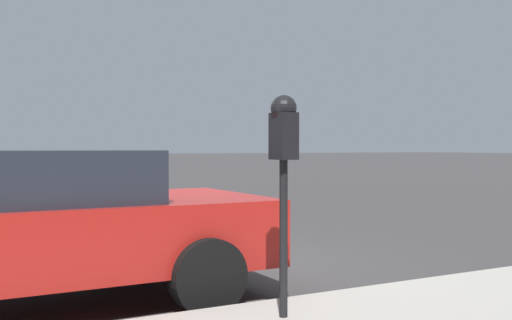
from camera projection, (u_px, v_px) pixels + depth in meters
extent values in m
plane|color=#3D3A3A|center=(180.00, 268.00, 6.82)|extent=(220.00, 220.00, 0.00)
cylinder|color=black|center=(284.00, 238.00, 4.34)|extent=(0.06, 0.06, 1.14)
cube|color=black|center=(284.00, 136.00, 4.32)|extent=(0.20, 0.14, 0.34)
sphere|color=black|center=(284.00, 108.00, 4.32)|extent=(0.19, 0.19, 0.19)
cube|color=gold|center=(276.00, 142.00, 4.42)|extent=(0.01, 0.11, 0.12)
cube|color=black|center=(276.00, 126.00, 4.41)|extent=(0.01, 0.10, 0.08)
cube|color=#B21E19|center=(23.00, 237.00, 5.10)|extent=(1.88, 4.25, 0.60)
cube|color=#232833|center=(1.00, 177.00, 5.01)|extent=(1.64, 2.39, 0.44)
cylinder|color=black|center=(139.00, 245.00, 6.54)|extent=(0.23, 0.64, 0.64)
cylinder|color=black|center=(208.00, 276.00, 4.94)|extent=(0.23, 0.64, 0.64)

